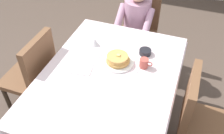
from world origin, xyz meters
The scene contains 15 objects.
ground_plane centered at (0.00, 0.00, 0.00)m, with size 14.00×14.00×0.00m, color brown.
dining_table_main centered at (0.00, 0.00, 0.65)m, with size 1.12×1.52×0.74m.
chair_diner centered at (-0.05, 1.17, 0.53)m, with size 0.44×0.45×0.93m.
diner_person centered at (-0.05, 1.01, 0.67)m, with size 0.40×0.43×1.12m.
chair_left_side centered at (-0.77, 0.00, 0.53)m, with size 0.45×0.44×0.93m.
chair_right_side centered at (0.77, 0.00, 0.53)m, with size 0.45×0.44×0.93m.
plate_breakfast centered at (0.03, 0.17, 0.75)m, with size 0.28×0.28×0.02m, color white.
breakfast_stack centered at (0.02, 0.17, 0.79)m, with size 0.21×0.21×0.08m.
cup_coffee centered at (0.25, 0.20, 0.78)m, with size 0.11×0.08×0.08m.
bowl_butter centered at (0.22, 0.38, 0.76)m, with size 0.11×0.11×0.04m, color black.
syrup_pitcher centered at (-0.27, 0.35, 0.78)m, with size 0.08×0.08×0.07m.
fork_left_of_plate centered at (-0.16, 0.15, 0.74)m, with size 0.18×0.01×0.01m, color silver.
knife_right_of_plate centered at (0.22, 0.15, 0.74)m, with size 0.20×0.01×0.01m, color silver.
spoon_near_edge centered at (0.00, -0.14, 0.74)m, with size 0.15×0.01×0.01m, color silver.
napkin_folded centered at (-0.24, -0.02, 0.74)m, with size 0.17×0.12×0.01m, color white.
Camera 1 is at (0.54, -1.40, 2.17)m, focal length 40.04 mm.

